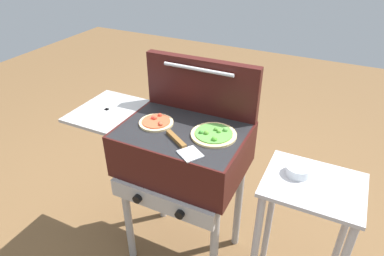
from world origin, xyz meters
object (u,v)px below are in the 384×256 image
at_px(grill, 181,152).
at_px(pizza_veggie, 214,134).
at_px(pizza_pepperoni, 156,122).
at_px(prep_table, 305,220).
at_px(topping_bowl_near, 298,170).
at_px(spatula, 182,145).

bearing_deg(grill, pizza_veggie, 4.48).
distance_m(grill, pizza_pepperoni, 0.20).
bearing_deg(prep_table, pizza_veggie, 178.90).
distance_m(pizza_pepperoni, prep_table, 0.88).
bearing_deg(topping_bowl_near, prep_table, -23.06).
relative_size(spatula, topping_bowl_near, 2.15).
height_order(pizza_veggie, prep_table, pizza_veggie).
xyz_separation_m(grill, prep_table, (0.67, 0.00, -0.19)).
distance_m(pizza_veggie, spatula, 0.18).
height_order(spatula, topping_bowl_near, spatula).
relative_size(spatula, prep_table, 0.31).
distance_m(grill, spatula, 0.22).
bearing_deg(spatula, pizza_veggie, 56.27).
xyz_separation_m(spatula, topping_bowl_near, (0.51, 0.17, -0.09)).
xyz_separation_m(pizza_veggie, prep_table, (0.50, -0.01, -0.35)).
distance_m(grill, prep_table, 0.70).
xyz_separation_m(spatula, prep_table, (0.60, 0.14, -0.35)).
height_order(pizza_veggie, topping_bowl_near, pizza_veggie).
height_order(pizza_veggie, spatula, pizza_veggie).
bearing_deg(spatula, prep_table, 13.11).
distance_m(pizza_veggie, prep_table, 0.61).
bearing_deg(grill, spatula, -59.71).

